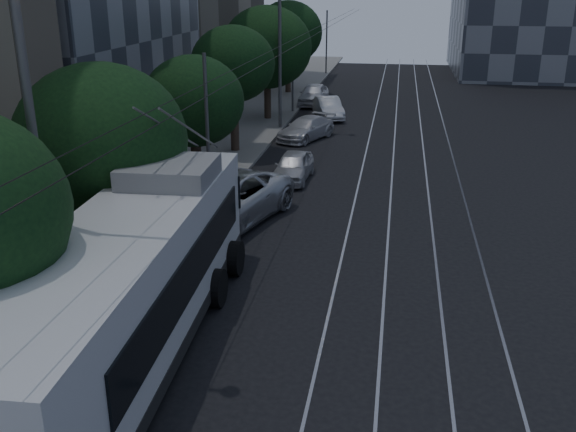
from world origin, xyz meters
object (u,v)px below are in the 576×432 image
(car_white_b, at_px, (306,128))
(streetlamp_far, at_px, (287,21))
(car_white_c, at_px, (328,108))
(streetlamp_near, at_px, (46,94))
(trolleybus, at_px, (130,284))
(pickup_silver, at_px, (223,201))
(car_white_d, at_px, (314,94))
(car_white_a, at_px, (293,166))

(car_white_b, bearing_deg, streetlamp_far, 146.02)
(car_white_c, xyz_separation_m, streetlamp_near, (-2.68, -29.57, 5.55))
(trolleybus, distance_m, streetlamp_far, 25.67)
(pickup_silver, distance_m, streetlamp_far, 17.32)
(streetlamp_near, bearing_deg, trolleybus, 17.29)
(trolleybus, height_order, pickup_silver, trolleybus)
(pickup_silver, bearing_deg, trolleybus, -72.48)
(car_white_b, relative_size, streetlamp_near, 0.42)
(trolleybus, relative_size, car_white_d, 2.93)
(streetlamp_near, bearing_deg, car_white_b, 84.85)
(pickup_silver, distance_m, car_white_c, 20.43)
(pickup_silver, bearing_deg, car_white_a, 91.50)
(car_white_d, distance_m, streetlamp_near, 34.74)
(pickup_silver, height_order, car_white_a, pickup_silver)
(trolleybus, relative_size, car_white_c, 3.19)
(trolleybus, distance_m, car_white_b, 22.96)
(pickup_silver, distance_m, car_white_d, 25.07)
(streetlamp_far, bearing_deg, car_white_d, 86.82)
(streetlamp_far, bearing_deg, car_white_a, -78.66)
(streetlamp_far, bearing_deg, streetlamp_near, -91.34)
(car_white_a, relative_size, car_white_d, 0.82)
(pickup_silver, height_order, streetlamp_far, streetlamp_far)
(car_white_a, xyz_separation_m, car_white_b, (-0.58, 8.02, -0.01))
(streetlamp_near, bearing_deg, car_white_d, 88.19)
(streetlamp_far, bearing_deg, pickup_silver, -88.32)
(car_white_c, relative_size, streetlamp_near, 0.40)
(pickup_silver, bearing_deg, streetlamp_far, 107.91)
(trolleybus, distance_m, streetlamp_near, 4.62)
(trolleybus, xyz_separation_m, streetlamp_near, (-1.28, -0.40, 4.42))
(car_white_a, bearing_deg, streetlamp_near, -97.93)
(pickup_silver, distance_m, car_white_a, 6.29)
(car_white_a, distance_m, streetlamp_near, 16.50)
(car_white_b, bearing_deg, car_white_c, 108.12)
(trolleybus, relative_size, car_white_b, 3.07)
(car_white_b, bearing_deg, trolleybus, -68.65)
(car_white_a, relative_size, car_white_c, 0.89)
(car_white_a, distance_m, car_white_d, 19.06)
(car_white_c, bearing_deg, pickup_silver, -111.53)
(car_white_b, distance_m, streetlamp_far, 6.35)
(car_white_b, relative_size, car_white_d, 0.96)
(car_white_c, bearing_deg, car_white_a, -107.05)
(car_white_d, bearing_deg, car_white_c, -69.28)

